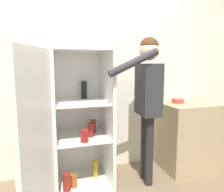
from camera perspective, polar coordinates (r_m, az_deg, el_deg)
The scene contains 5 objects.
wall_back at distance 2.95m, azimuth -3.79°, elevation 5.00°, with size 7.00×0.06×2.55m.
refrigerator at distance 2.51m, azimuth -10.27°, elevation -6.74°, with size 0.96×1.25×1.62m.
person at distance 2.59m, azimuth 9.25°, elevation 1.66°, with size 0.67×0.50×1.75m.
counter at distance 3.29m, azimuth 19.25°, elevation -9.60°, with size 0.78×0.63×0.92m.
bowl at distance 3.15m, azimuth 16.82°, elevation -1.21°, with size 0.16×0.16×0.06m.
Camera 1 is at (-0.70, -1.88, 1.44)m, focal length 35.00 mm.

